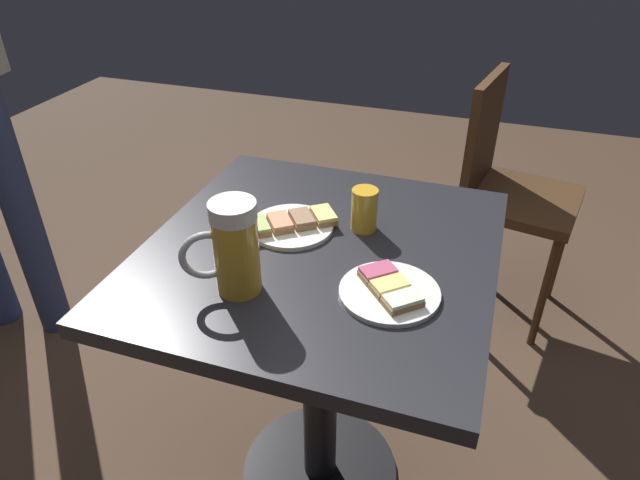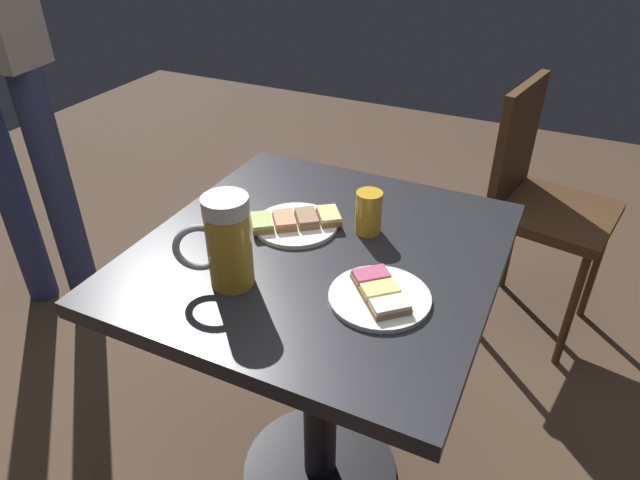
% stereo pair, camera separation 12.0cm
% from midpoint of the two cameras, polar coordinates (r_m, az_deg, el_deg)
% --- Properties ---
extents(ground_plane, '(6.00, 6.00, 0.00)m').
position_cam_midpoint_polar(ground_plane, '(1.77, -2.10, -22.36)').
color(ground_plane, '#4C3828').
extents(cafe_table, '(0.74, 0.76, 0.78)m').
position_cam_midpoint_polar(cafe_table, '(1.31, -2.63, -7.04)').
color(cafe_table, black).
rests_on(cafe_table, ground_plane).
extents(plate_near, '(0.19, 0.19, 0.03)m').
position_cam_midpoint_polar(plate_near, '(1.07, 3.90, -5.24)').
color(plate_near, white).
rests_on(plate_near, cafe_table).
extents(plate_far, '(0.21, 0.19, 0.03)m').
position_cam_midpoint_polar(plate_far, '(1.27, -5.62, 1.54)').
color(plate_far, white).
rests_on(plate_far, cafe_table).
extents(beer_mug, '(0.14, 0.11, 0.19)m').
position_cam_midpoint_polar(beer_mug, '(1.06, -12.00, -0.92)').
color(beer_mug, gold).
rests_on(beer_mug, cafe_table).
extents(beer_glass_small, '(0.06, 0.06, 0.10)m').
position_cam_midpoint_polar(beer_glass_small, '(1.25, 1.78, 3.01)').
color(beer_glass_small, gold).
rests_on(beer_glass_small, cafe_table).
extents(cafe_chair, '(0.44, 0.44, 0.90)m').
position_cam_midpoint_polar(cafe_chair, '(2.09, 16.73, 5.48)').
color(cafe_chair, '#472D19').
rests_on(cafe_chair, ground_plane).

